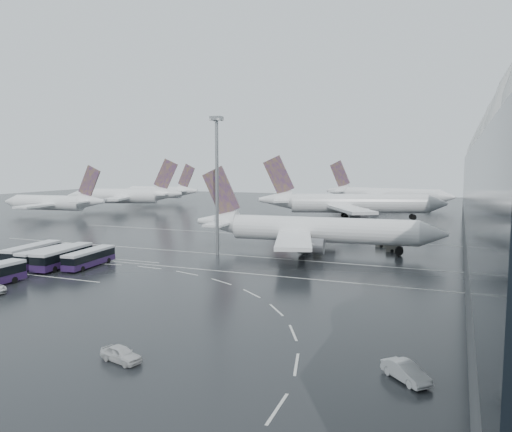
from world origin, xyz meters
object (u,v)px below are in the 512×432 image
at_px(jet_remote_west, 55,203).
at_px(bus_row_near_d, 89,258).
at_px(van_curve_b, 121,354).
at_px(jet_remote_mid, 127,196).
at_px(jet_remote_far, 160,192).
at_px(gse_cart_belly_d, 393,248).
at_px(bus_row_near_c, 63,256).
at_px(floodlight_mast, 217,168).
at_px(gse_cart_belly_e, 317,244).
at_px(van_curve_c, 406,372).
at_px(airliner_gate_c, 384,195).
at_px(gse_cart_belly_b, 382,244).
at_px(bus_row_near_a, 32,253).
at_px(bus_row_near_b, 47,256).
at_px(airliner_gate_b, 349,204).
at_px(airliner_main, 310,230).

distance_m(jet_remote_west, bus_row_near_d, 93.47).
bearing_deg(van_curve_b, jet_remote_mid, 49.65).
height_order(jet_remote_far, gse_cart_belly_d, jet_remote_far).
xyz_separation_m(bus_row_near_c, floodlight_mast, (19.46, 20.80, 15.07)).
xyz_separation_m(van_curve_b, gse_cart_belly_e, (-0.31, 67.90, -0.20)).
bearing_deg(bus_row_near_d, jet_remote_west, 41.53).
xyz_separation_m(bus_row_near_d, gse_cart_belly_e, (30.94, 35.53, -1.09)).
distance_m(van_curve_c, gse_cart_belly_d, 62.43).
xyz_separation_m(airliner_gate_c, gse_cart_belly_e, (0.42, -107.01, -4.30)).
relative_size(gse_cart_belly_d, gse_cart_belly_e, 1.29).
relative_size(jet_remote_west, gse_cart_belly_b, 15.96).
xyz_separation_m(bus_row_near_a, bus_row_near_b, (4.35, -0.77, -0.11)).
bearing_deg(jet_remote_west, bus_row_near_a, 125.17).
distance_m(bus_row_near_c, van_curve_b, 46.82).
relative_size(airliner_gate_c, floodlight_mast, 2.01).
height_order(airliner_gate_b, van_curve_b, airliner_gate_b).
height_order(floodlight_mast, gse_cart_belly_e, floodlight_mast).
height_order(jet_remote_west, van_curve_c, jet_remote_west).
distance_m(jet_remote_far, gse_cart_belly_d, 150.75).
relative_size(bus_row_near_d, gse_cart_belly_b, 4.86).
bearing_deg(gse_cart_belly_b, airliner_gate_c, 97.53).
bearing_deg(airliner_gate_b, bus_row_near_c, -126.75).
xyz_separation_m(airliner_main, gse_cart_belly_b, (12.89, 10.69, -3.67)).
height_order(airliner_gate_c, bus_row_near_b, airliner_gate_c).
relative_size(bus_row_near_a, bus_row_near_c, 0.97).
distance_m(bus_row_near_d, gse_cart_belly_b, 59.63).
bearing_deg(bus_row_near_b, van_curve_c, -112.50).
height_order(airliner_gate_c, bus_row_near_a, airliner_gate_c).
height_order(van_curve_c, gse_cart_belly_b, van_curve_c).
relative_size(airliner_main, bus_row_near_d, 4.22).
bearing_deg(bus_row_near_d, airliner_main, -52.43).
bearing_deg(gse_cart_belly_e, bus_row_near_b, -136.11).
bearing_deg(van_curve_b, jet_remote_far, 45.14).
distance_m(airliner_main, gse_cart_belly_d, 17.11).
height_order(airliner_gate_b, airliner_gate_c, airliner_gate_b).
bearing_deg(bus_row_near_c, airliner_gate_c, -20.88).
height_order(jet_remote_far, gse_cart_belly_b, jet_remote_far).
bearing_deg(jet_remote_west, bus_row_near_b, 126.94).
bearing_deg(jet_remote_mid, bus_row_near_d, 103.29).
bearing_deg(airliner_main, gse_cart_belly_d, 14.48).
bearing_deg(floodlight_mast, bus_row_near_d, -128.80).
distance_m(airliner_gate_b, bus_row_near_d, 92.58).
relative_size(bus_row_near_a, gse_cart_belly_d, 5.27).
xyz_separation_m(airliner_gate_b, gse_cart_belly_b, (17.24, -48.37, -4.46)).
distance_m(airliner_main, van_curve_c, 61.37).
height_order(bus_row_near_b, bus_row_near_c, bus_row_near_c).
height_order(jet_remote_far, bus_row_near_a, jet_remote_far).
distance_m(jet_remote_far, floodlight_mast, 140.63).
relative_size(airliner_main, bus_row_near_a, 3.86).
bearing_deg(van_curve_b, bus_row_near_c, 62.41).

